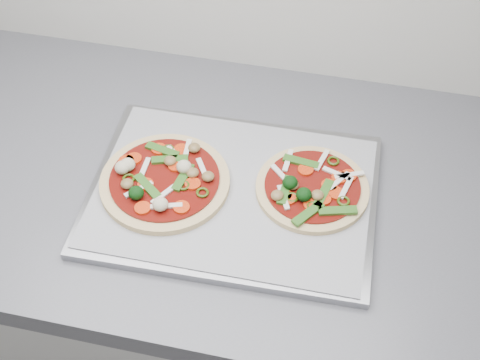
# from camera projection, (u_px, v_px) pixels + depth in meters

# --- Properties ---
(baking_tray) EXTENTS (0.45, 0.34, 0.01)m
(baking_tray) POSITION_uv_depth(u_px,v_px,m) (233.00, 195.00, 1.05)
(baking_tray) COLOR gray
(baking_tray) RESTS_ON countertop
(parchment) EXTENTS (0.43, 0.31, 0.00)m
(parchment) POSITION_uv_depth(u_px,v_px,m) (233.00, 191.00, 1.04)
(parchment) COLOR #A3A3A9
(parchment) RESTS_ON baking_tray
(pizza_left) EXTENTS (0.24, 0.24, 0.03)m
(pizza_left) POSITION_uv_depth(u_px,v_px,m) (164.00, 180.00, 1.05)
(pizza_left) COLOR tan
(pizza_left) RESTS_ON parchment
(pizza_right) EXTENTS (0.18, 0.18, 0.03)m
(pizza_right) POSITION_uv_depth(u_px,v_px,m) (311.00, 188.00, 1.04)
(pizza_right) COLOR tan
(pizza_right) RESTS_ON parchment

